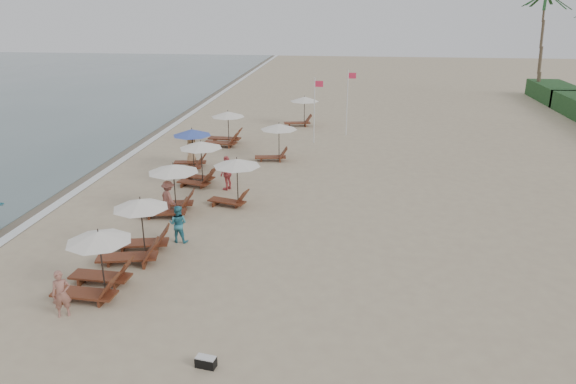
# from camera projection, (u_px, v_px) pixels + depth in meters

# --- Properties ---
(ground) EXTENTS (160.00, 160.00, 0.00)m
(ground) POSITION_uv_depth(u_px,v_px,m) (276.00, 261.00, 20.03)
(ground) COLOR tan
(ground) RESTS_ON ground
(wet_sand_band) EXTENTS (3.20, 140.00, 0.01)m
(wet_sand_band) POSITION_uv_depth(u_px,v_px,m) (85.00, 170.00, 30.80)
(wet_sand_band) COLOR #6B5E4C
(wet_sand_band) RESTS_ON ground
(foam_line) EXTENTS (0.50, 140.00, 0.02)m
(foam_line) POSITION_uv_depth(u_px,v_px,m) (106.00, 171.00, 30.65)
(foam_line) COLOR white
(foam_line) RESTS_ON ground
(lounger_station_0) EXTENTS (2.61, 2.12, 2.22)m
(lounger_station_0) POSITION_uv_depth(u_px,v_px,m) (94.00, 265.00, 17.54)
(lounger_station_0) COLOR maroon
(lounger_station_0) RESTS_ON ground
(lounger_station_1) EXTENTS (2.70, 2.46, 2.35)m
(lounger_station_1) POSITION_uv_depth(u_px,v_px,m) (135.00, 233.00, 20.01)
(lounger_station_1) COLOR maroon
(lounger_station_1) RESTS_ON ground
(lounger_station_2) EXTENTS (2.67, 2.28, 2.33)m
(lounger_station_2) POSITION_uv_depth(u_px,v_px,m) (169.00, 190.00, 24.14)
(lounger_station_2) COLOR maroon
(lounger_station_2) RESTS_ON ground
(lounger_station_3) EXTENTS (2.46, 2.24, 2.33)m
(lounger_station_3) POSITION_uv_depth(u_px,v_px,m) (198.00, 161.00, 28.03)
(lounger_station_3) COLOR maroon
(lounger_station_3) RESTS_ON ground
(lounger_station_4) EXTENTS (2.51, 2.19, 2.35)m
(lounger_station_4) POSITION_uv_depth(u_px,v_px,m) (189.00, 149.00, 30.61)
(lounger_station_4) COLOR maroon
(lounger_station_4) RESTS_ON ground
(lounger_station_5) EXTENTS (2.76, 2.23, 2.28)m
(lounger_station_5) POSITION_uv_depth(u_px,v_px,m) (224.00, 130.00, 35.90)
(lounger_station_5) COLOR maroon
(lounger_station_5) RESTS_ON ground
(inland_station_0) EXTENTS (2.59, 2.24, 2.22)m
(inland_station_0) POSITION_uv_depth(u_px,v_px,m) (233.00, 175.00, 25.10)
(inland_station_0) COLOR maroon
(inland_station_0) RESTS_ON ground
(inland_station_1) EXTENTS (2.64, 2.24, 2.22)m
(inland_station_1) POSITION_uv_depth(u_px,v_px,m) (276.00, 137.00, 32.28)
(inland_station_1) COLOR maroon
(inland_station_1) RESTS_ON ground
(inland_station_2) EXTENTS (2.77, 2.24, 2.22)m
(inland_station_2) POSITION_uv_depth(u_px,v_px,m) (301.00, 108.00, 41.37)
(inland_station_2) COLOR maroon
(inland_station_2) RESTS_ON ground
(beachgoer_near) EXTENTS (0.65, 0.56, 1.51)m
(beachgoer_near) POSITION_uv_depth(u_px,v_px,m) (61.00, 294.00, 16.29)
(beachgoer_near) COLOR #9E6455
(beachgoer_near) RESTS_ON ground
(beachgoer_mid_a) EXTENTS (0.79, 0.63, 1.54)m
(beachgoer_mid_a) POSITION_uv_depth(u_px,v_px,m) (178.00, 224.00, 21.38)
(beachgoer_mid_a) COLOR teal
(beachgoer_mid_a) RESTS_ON ground
(beachgoer_mid_b) EXTENTS (1.18, 1.13, 1.61)m
(beachgoer_mid_b) POSITION_uv_depth(u_px,v_px,m) (169.00, 198.00, 24.07)
(beachgoer_mid_b) COLOR #92554A
(beachgoer_mid_b) RESTS_ON ground
(beachgoer_far_a) EXTENTS (0.84, 1.13, 1.79)m
(beachgoer_far_a) POSITION_uv_depth(u_px,v_px,m) (227.00, 173.00, 27.32)
(beachgoer_far_a) COLOR #CF5255
(beachgoer_far_a) RESTS_ON ground
(beachgoer_far_b) EXTENTS (0.87, 1.05, 1.85)m
(beachgoer_far_b) POSITION_uv_depth(u_px,v_px,m) (191.00, 149.00, 31.58)
(beachgoer_far_b) COLOR tan
(beachgoer_far_b) RESTS_ON ground
(duffel_bag) EXTENTS (0.58, 0.36, 0.30)m
(duffel_bag) POSITION_uv_depth(u_px,v_px,m) (206.00, 362.00, 14.17)
(duffel_bag) COLOR black
(duffel_bag) RESTS_ON ground
(flag_pole_near) EXTENTS (0.60, 0.08, 4.40)m
(flag_pole_near) POSITION_uv_depth(u_px,v_px,m) (315.00, 107.00, 35.91)
(flag_pole_near) COLOR silver
(flag_pole_near) RESTS_ON ground
(flag_pole_far) EXTENTS (0.59, 0.08, 4.65)m
(flag_pole_far) POSITION_uv_depth(u_px,v_px,m) (348.00, 100.00, 37.95)
(flag_pole_far) COLOR silver
(flag_pole_far) RESTS_ON ground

